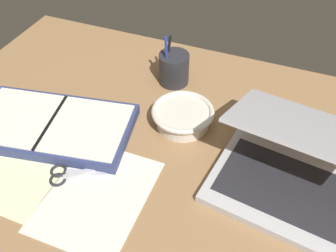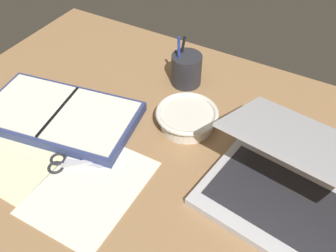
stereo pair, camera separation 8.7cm
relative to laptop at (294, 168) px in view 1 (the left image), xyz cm
name	(u,v)px [view 1 (the left image)]	position (x,y,z in cm)	size (l,w,h in cm)	color
desk_top	(169,164)	(-27.62, -3.98, -6.27)	(140.00, 100.00, 2.00)	#936D47
laptop	(294,168)	(0.00, 0.00, 0.00)	(36.67, 35.77, 17.70)	#B7B7BC
bowl	(183,116)	(-29.10, 9.42, -2.43)	(16.29, 16.29, 5.05)	silver
pen_cup	(174,68)	(-37.85, 25.72, -0.53)	(8.83, 8.83, 15.72)	#28282D
planner	(52,126)	(-59.63, -5.01, -3.78)	(44.00, 29.15, 3.16)	navy
scissors	(65,174)	(-48.52, -16.75, -4.93)	(12.78, 9.87, 0.80)	#B7B7BC
paper_sheet_front	(97,195)	(-38.76, -18.99, -5.19)	(21.14, 27.64, 0.16)	silver
paper_sheet_beside_planner	(21,171)	(-58.79, -19.64, -5.19)	(19.22, 22.74, 0.16)	#F4EFB2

